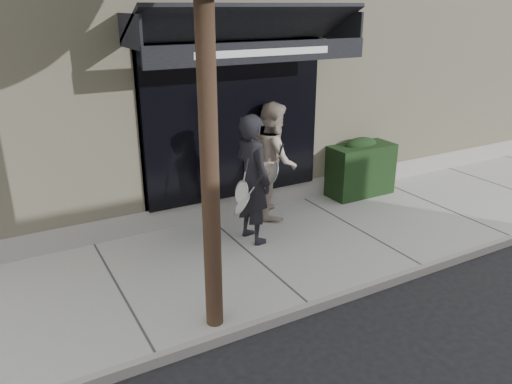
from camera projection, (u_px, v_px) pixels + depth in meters
ground at (354, 233)px, 8.49m from camera, size 80.00×80.00×0.00m
sidewalk at (354, 230)px, 8.46m from camera, size 20.00×3.00×0.12m
curb at (424, 269)px, 7.19m from camera, size 20.00×0.10×0.14m
building_facade at (224, 46)px, 11.56m from camera, size 14.30×8.04×5.64m
hedge at (359, 167)px, 9.78m from camera, size 1.30×0.70×1.14m
pedestrian_front at (253, 179)px, 7.66m from camera, size 0.81×0.93×2.03m
pedestrian_back at (274, 160)px, 8.66m from camera, size 1.07×1.19×2.01m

